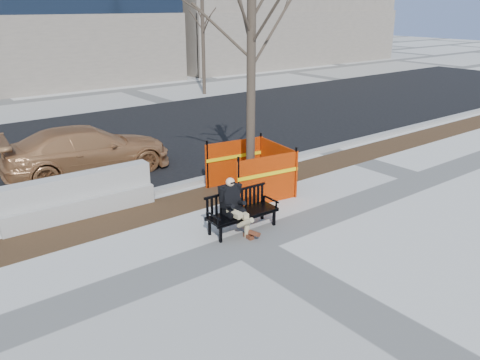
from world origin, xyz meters
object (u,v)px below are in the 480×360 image
at_px(bench, 242,230).
at_px(seated_man, 233,232).
at_px(sedan, 90,173).
at_px(jersey_barrier_left, 80,215).
at_px(tree_fence, 250,192).

distance_m(bench, seated_man, 0.22).
bearing_deg(sedan, jersey_barrier_left, 160.66).
relative_size(seated_man, tree_fence, 0.18).
bearing_deg(seated_man, tree_fence, 44.03).
distance_m(bench, sedan, 5.71).
relative_size(sedan, jersey_barrier_left, 1.34).
height_order(bench, sedan, sedan).
bearing_deg(tree_fence, bench, -133.23).
distance_m(tree_fence, jersey_barrier_left, 4.15).
bearing_deg(seated_man, sedan, 101.30).
bearing_deg(bench, seated_man, 168.77).
xyz_separation_m(seated_man, sedan, (-0.91, 5.55, 0.00)).
bearing_deg(tree_fence, seated_man, -138.01).
distance_m(tree_fence, sedan, 4.78).
xyz_separation_m(bench, jersey_barrier_left, (-2.44, 2.90, 0.00)).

